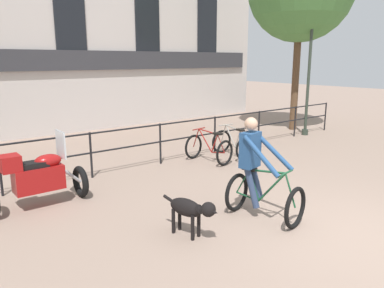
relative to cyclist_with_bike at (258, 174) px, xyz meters
The scene contains 9 objects.
ground_plane 1.70m from the cyclist_with_bike, 67.06° to the right, with size 60.00×60.00×0.00m, color gray.
canal_railing 3.85m from the cyclist_with_bike, 81.15° to the left, with size 15.05×0.05×1.05m.
building_facade 10.33m from the cyclist_with_bike, 86.47° to the left, with size 18.00×0.72×9.13m.
cyclist_with_bike is the anchor object (origin of this frame).
dog 1.38m from the cyclist_with_bike, behind, with size 0.38×1.03×0.63m.
parked_motorcycle 3.92m from the cyclist_with_bike, 134.60° to the left, with size 1.66×0.63×1.35m.
parked_bicycle_near_lamp 3.58m from the cyclist_with_bike, 62.14° to the left, with size 0.83×1.20×0.86m.
parked_bicycle_mid_left 4.07m from the cyclist_with_bike, 50.88° to the left, with size 0.77×1.17×0.86m.
street_lamp 7.85m from the cyclist_with_bike, 28.96° to the left, with size 0.28×0.28×3.97m.
Camera 1 is at (-5.19, -2.57, 2.62)m, focal length 35.00 mm.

